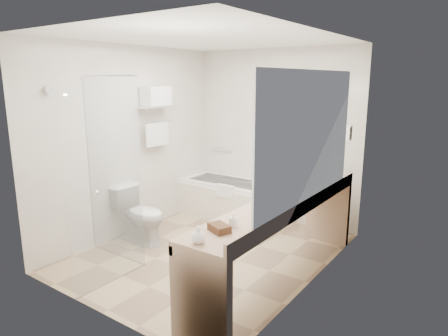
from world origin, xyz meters
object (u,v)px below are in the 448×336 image
Objects in this scene: vanity_counter at (281,223)px; amenity_basket at (219,228)px; bathtub at (233,199)px; toilet at (140,215)px; water_bottle_left at (304,183)px.

vanity_counter is 1.00m from amenity_basket.
bathtub is 2.09m from vanity_counter.
vanity_counter is 3.70× the size of toilet.
vanity_counter is at bearing -89.19° from water_bottle_left.
vanity_counter is 14.49× the size of amenity_basket.
bathtub is 1.54m from toilet.
amenity_basket is 1.53m from water_bottle_left.
vanity_counter is (1.52, -1.39, 0.36)m from bathtub.
toilet is 2.17m from amenity_basket.
vanity_counter is 12.86× the size of water_bottle_left.
bathtub is at bearing -17.49° from toilet.
water_bottle_left reaches higher than bathtub.
water_bottle_left is at bearing -72.51° from toilet.
vanity_counter is at bearing -42.35° from bathtub.
toilet is at bearing 155.03° from amenity_basket.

